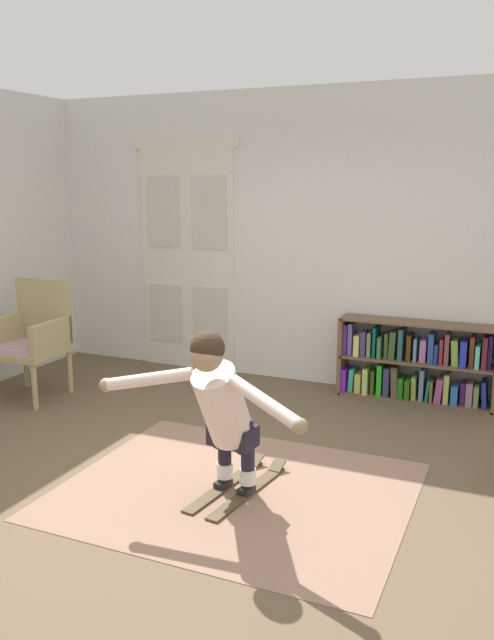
{
  "coord_description": "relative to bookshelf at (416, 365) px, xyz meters",
  "views": [
    {
      "loc": [
        1.94,
        -3.6,
        2.01
      ],
      "look_at": [
        0.14,
        0.54,
        1.05
      ],
      "focal_mm": 36.71,
      "sensor_mm": 36.0,
      "label": 1
    }
  ],
  "objects": [
    {
      "name": "rug",
      "position": [
        -0.77,
        -2.35,
        -0.34
      ],
      "size": [
        2.25,
        1.85,
        0.01
      ],
      "primitive_type": "cube",
      "color": "#8F6C58",
      "rests_on": "ground"
    },
    {
      "name": "double_door",
      "position": [
        -2.47,
        0.15,
        0.89
      ],
      "size": [
        1.22,
        0.05,
        2.45
      ],
      "color": "beige",
      "rests_on": "ground"
    },
    {
      "name": "skis_pair",
      "position": [
        -0.76,
        -2.32,
        -0.32
      ],
      "size": [
        0.39,
        0.92,
        0.07
      ],
      "color": "#4E3E27",
      "rests_on": "rug"
    },
    {
      "name": "wicker_chair",
      "position": [
        -3.35,
        -1.31,
        0.24
      ],
      "size": [
        0.62,
        0.62,
        1.1
      ],
      "color": "tan",
      "rests_on": "ground"
    },
    {
      "name": "back_wall",
      "position": [
        -1.05,
        0.21,
        1.11
      ],
      "size": [
        6.0,
        0.1,
        2.9
      ],
      "primitive_type": "cube",
      "color": "silver",
      "rests_on": "ground"
    },
    {
      "name": "person_skier",
      "position": [
        -0.79,
        -2.53,
        0.33
      ],
      "size": [
        1.46,
        0.7,
        1.07
      ],
      "color": "white",
      "rests_on": "skis_pair"
    },
    {
      "name": "bookshelf",
      "position": [
        0.0,
        0.0,
        0.0
      ],
      "size": [
        1.44,
        0.3,
        0.75
      ],
      "color": "brown",
      "rests_on": "ground"
    },
    {
      "name": "ground_plane",
      "position": [
        -1.05,
        -2.39,
        -0.34
      ],
      "size": [
        7.2,
        7.2,
        0.0
      ],
      "primitive_type": "plane",
      "color": "brown"
    }
  ]
}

